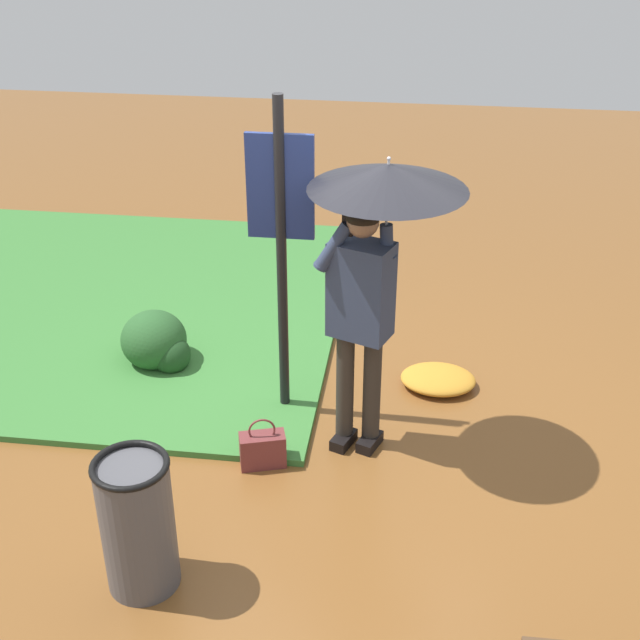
# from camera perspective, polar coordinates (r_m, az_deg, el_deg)

# --- Properties ---
(ground_plane) EXTENTS (18.00, 18.00, 0.00)m
(ground_plane) POSITION_cam_1_polar(r_m,az_deg,el_deg) (5.96, 1.23, -8.13)
(ground_plane) COLOR brown
(grass_verge) EXTENTS (4.80, 4.00, 0.05)m
(grass_verge) POSITION_cam_1_polar(r_m,az_deg,el_deg) (7.97, -16.23, 1.13)
(grass_verge) COLOR #387533
(grass_verge) RESTS_ON ground_plane
(person_with_umbrella) EXTENTS (0.96, 0.96, 2.04)m
(person_with_umbrella) POSITION_cam_1_polar(r_m,az_deg,el_deg) (5.18, 3.74, 5.68)
(person_with_umbrella) COLOR #2D2823
(person_with_umbrella) RESTS_ON ground_plane
(info_sign_post) EXTENTS (0.44, 0.07, 2.30)m
(info_sign_post) POSITION_cam_1_polar(r_m,az_deg,el_deg) (5.61, -2.62, 6.40)
(info_sign_post) COLOR black
(info_sign_post) RESTS_ON ground_plane
(handbag) EXTENTS (0.33, 0.22, 0.37)m
(handbag) POSITION_cam_1_polar(r_m,az_deg,el_deg) (5.70, -3.85, -8.61)
(handbag) COLOR brown
(handbag) RESTS_ON ground_plane
(trash_bin) EXTENTS (0.42, 0.42, 0.83)m
(trash_bin) POSITION_cam_1_polar(r_m,az_deg,el_deg) (4.81, -12.09, -13.16)
(trash_bin) COLOR #4C4C51
(trash_bin) RESTS_ON ground_plane
(shrub_cluster) EXTENTS (0.56, 0.51, 0.46)m
(shrub_cluster) POSITION_cam_1_polar(r_m,az_deg,el_deg) (6.78, -10.82, -1.49)
(shrub_cluster) COLOR #285628
(shrub_cluster) RESTS_ON ground_plane
(leaf_pile_near_person) EXTENTS (0.57, 0.46, 0.13)m
(leaf_pile_near_person) POSITION_cam_1_polar(r_m,az_deg,el_deg) (6.56, 7.89, -3.93)
(leaf_pile_near_person) COLOR #C68428
(leaf_pile_near_person) RESTS_ON ground_plane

